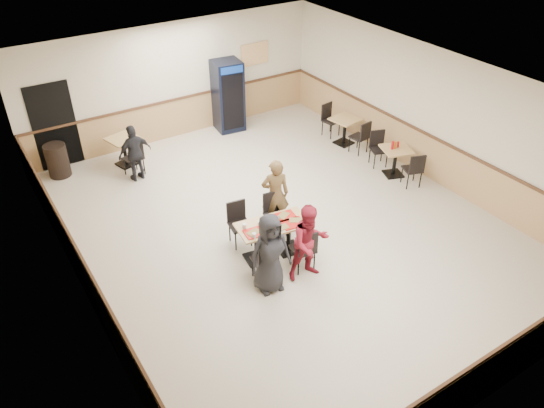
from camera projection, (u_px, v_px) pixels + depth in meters
ground at (282, 226)px, 10.93m from camera, size 10.00×10.00×0.00m
room_shell at (285, 133)px, 13.18m from camera, size 10.00×10.00×10.00m
main_table at (273, 234)px, 9.89m from camera, size 1.42×0.85×0.72m
main_chairs at (270, 236)px, 9.89m from camera, size 1.39×1.72×0.91m
diner_woman_left at (270, 253)px, 8.97m from camera, size 0.80×0.57×1.53m
diner_woman_right at (310, 243)px, 9.25m from camera, size 0.81×0.67×1.50m
diner_man_opposite at (275, 194)px, 10.49m from camera, size 0.66×0.56×1.54m
lone_diner at (135, 153)px, 12.10m from camera, size 0.83×0.43×1.37m
tabletop_clutter at (274, 224)px, 9.71m from camera, size 1.19×0.63×0.12m
side_table_near at (395, 158)px, 12.38m from camera, size 0.83×0.83×0.69m
side_table_near_chair_south at (412, 168)px, 12.00m from camera, size 0.52×0.52×0.88m
side_table_near_chair_north at (379, 149)px, 12.77m from camera, size 0.52×0.52×0.88m
side_table_far at (345, 127)px, 13.71m from camera, size 0.75×0.75×0.71m
side_table_far_chair_south at (359, 136)px, 13.33m from camera, size 0.47×0.47×0.89m
side_table_far_chair_north at (331, 120)px, 14.11m from camera, size 0.47×0.47×0.89m
condiment_caddy at (395, 145)px, 12.22m from camera, size 0.23×0.06×0.20m
back_table at (124, 147)px, 12.78m from camera, size 0.82×0.82×0.72m
back_table_chair_lone at (133, 158)px, 12.39m from camera, size 0.52×0.52×0.91m
pepsi_cooler at (228, 96)px, 14.19m from camera, size 0.80×0.81×1.90m
trash_bin at (57, 160)px, 12.39m from camera, size 0.51×0.51×0.80m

